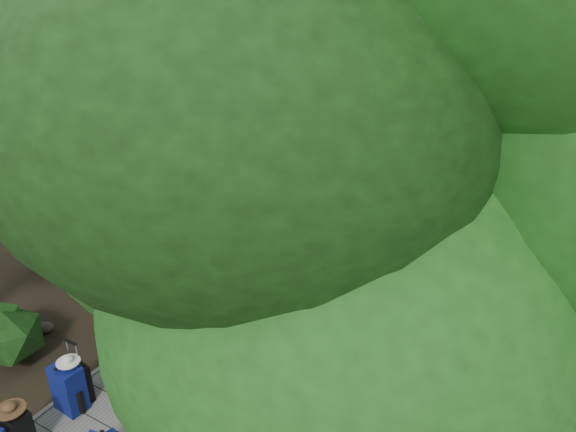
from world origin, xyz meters
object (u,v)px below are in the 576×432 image
Objects in this scene: lone_suitcase_on_sand at (392,181)px; kayak at (339,145)px; backpack_left_c at (68,386)px; backpack_left_d at (121,356)px; backpack_left_b at (18,428)px; backpack_right_d at (145,417)px; duffel_right_khaki at (184,385)px; sun_lounger at (507,168)px; suitcase_on_boardwalk at (79,382)px.

lone_suitcase_on_sand is 3.97m from kayak.
backpack_left_c reaches higher than backpack_left_d.
backpack_left_b reaches higher than backpack_right_d.
sun_lounger reaches higher than duffel_right_khaki.
sun_lounger is (5.70, 0.24, 0.18)m from kayak.
lone_suitcase_on_sand reaches higher than kayak.
backpack_right_d is (1.34, 0.22, -0.13)m from backpack_left_c.
backpack_right_d is 1.39m from suitcase_on_boardwalk.
duffel_right_khaki is at bearing -89.97° from sun_lounger.
backpack_left_d is 1.31m from duffel_right_khaki.
backpack_right_d is 0.31× the size of sun_lounger.
suitcase_on_boardwalk is (-0.07, -0.81, 0.05)m from backpack_left_d.
backpack_left_d is at bearing 92.60° from backpack_left_c.
suitcase_on_boardwalk is (-1.39, 0.00, 0.02)m from backpack_right_d.
backpack_left_c is 13.54m from kayak.
kayak is at bearing 128.93° from lone_suitcase_on_sand.
backpack_left_b is at bearing -160.64° from backpack_right_d.
backpack_left_c is 1.48× the size of lone_suitcase_on_sand.
backpack_left_b is at bearing -77.57° from suitcase_on_boardwalk.
lone_suitcase_on_sand is (1.10, 10.81, -0.24)m from backpack_left_c.
backpack_left_b is 1.74m from backpack_right_d.
backpack_right_d is at bearing -78.22° from kayak.
kayak is (-1.93, 12.37, -0.23)m from backpack_left_d.
suitcase_on_boardwalk is at bearing -142.76° from duffel_right_khaki.
backpack_left_d is (0.03, 1.03, -0.16)m from backpack_left_c.
suitcase_on_boardwalk is (-0.04, 0.22, -0.11)m from backpack_left_c.
backpack_right_d is at bearing 9.74° from suitcase_on_boardwalk.
kayak is 5.71m from sun_lounger.
backpack_left_b is at bearing -93.49° from sun_lounger.
backpack_left_d reaches higher than sun_lounger.
lone_suitcase_on_sand is at bearing -122.54° from sun_lounger.
kayak is (-1.91, 14.30, -0.33)m from backpack_left_b.
suitcase_on_boardwalk reaches higher than kayak.
kayak is at bearing 107.84° from suitcase_on_boardwalk.
lone_suitcase_on_sand is 0.20× the size of kayak.
lone_suitcase_on_sand is (1.14, 10.59, -0.13)m from suitcase_on_boardwalk.
backpack_left_b is at bearing -84.88° from backpack_left_c.
backpack_left_c is 10.87m from lone_suitcase_on_sand.
backpack_right_d is 0.94× the size of duffel_right_khaki.
suitcase_on_boardwalk is at bearing 159.53° from backpack_right_d.
lone_suitcase_on_sand is (1.09, 11.71, -0.18)m from backpack_left_b.
backpack_left_d is 0.28× the size of sun_lounger.
lone_suitcase_on_sand is at bearing 97.13° from backpack_left_d.
backpack_left_c is 0.43× the size of sun_lounger.
backpack_left_d is (0.02, 1.92, -0.10)m from backpack_left_b.
backpack_left_b is 0.90m from backpack_left_c.
backpack_left_c is 1.74m from duffel_right_khaki.
duffel_right_khaki is (1.33, 1.99, -0.16)m from backpack_left_b.
backpack_left_c reaches higher than duffel_right_khaki.
backpack_left_b reaches higher than suitcase_on_boardwalk.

